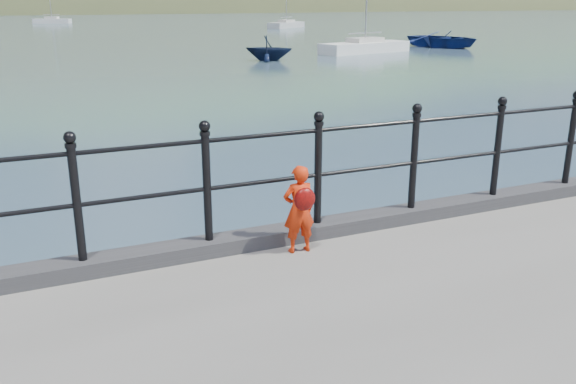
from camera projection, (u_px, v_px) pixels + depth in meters
name	position (u px, v px, depth m)	size (l,w,h in m)	color
ground	(261.00, 323.00, 6.75)	(600.00, 600.00, 0.00)	#2D4251
kerb	(265.00, 237.00, 6.29)	(60.00, 0.30, 0.15)	#28282B
railing	(265.00, 167.00, 6.07)	(18.11, 0.11, 1.20)	black
far_shore	(126.00, 70.00, 236.82)	(830.00, 200.00, 156.00)	#333A21
child	(299.00, 208.00, 5.99)	(0.34, 0.30, 0.89)	red
launch_blue	(444.00, 39.00, 45.49)	(4.16, 5.82, 1.21)	navy
launch_navy	(269.00, 48.00, 35.42)	(2.34, 2.72, 1.43)	black
sailboat_near	(365.00, 48.00, 40.77)	(7.02, 3.44, 9.23)	white
sailboat_deep	(52.00, 21.00, 90.74)	(5.55, 3.63, 8.04)	silver
sailboat_far	(286.00, 25.00, 76.77)	(6.31, 5.39, 9.34)	beige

